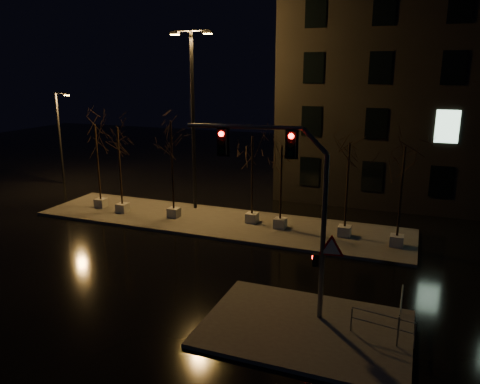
% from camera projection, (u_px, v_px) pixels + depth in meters
% --- Properties ---
extents(ground, '(90.00, 90.00, 0.00)m').
position_uv_depth(ground, '(166.00, 261.00, 21.92)').
color(ground, black).
rests_on(ground, ground).
extents(median, '(22.00, 5.00, 0.15)m').
position_uv_depth(median, '(218.00, 222.00, 27.31)').
color(median, '#4D4944').
rests_on(median, ground).
extents(sidewalk_corner, '(7.00, 5.00, 0.15)m').
position_uv_depth(sidewalk_corner, '(305.00, 328.00, 16.12)').
color(sidewalk_corner, '#4D4944').
rests_on(sidewalk_corner, ground).
extents(building, '(25.00, 12.00, 15.00)m').
position_uv_depth(building, '(479.00, 88.00, 31.35)').
color(building, black).
rests_on(building, ground).
extents(tree_0, '(1.80, 1.80, 5.44)m').
position_uv_depth(tree_0, '(96.00, 143.00, 28.98)').
color(tree_0, '#B7B5AB').
rests_on(tree_0, median).
extents(tree_1, '(1.80, 1.80, 5.41)m').
position_uv_depth(tree_1, '(118.00, 146.00, 27.91)').
color(tree_1, '#B7B5AB').
rests_on(tree_1, median).
extents(tree_2, '(1.80, 1.80, 5.88)m').
position_uv_depth(tree_2, '(171.00, 143.00, 26.89)').
color(tree_2, '#B7B5AB').
rests_on(tree_2, median).
extents(tree_3, '(1.80, 1.80, 5.12)m').
position_uv_depth(tree_3, '(252.00, 156.00, 26.04)').
color(tree_3, '#B7B5AB').
rests_on(tree_3, median).
extents(tree_4, '(1.80, 1.80, 4.75)m').
position_uv_depth(tree_4, '(281.00, 164.00, 25.18)').
color(tree_4, '#B7B5AB').
rests_on(tree_4, median).
extents(tree_5, '(1.80, 1.80, 5.09)m').
position_uv_depth(tree_5, '(348.00, 165.00, 23.86)').
color(tree_5, '#B7B5AB').
rests_on(tree_5, median).
extents(tree_6, '(1.80, 1.80, 5.13)m').
position_uv_depth(tree_6, '(403.00, 170.00, 22.45)').
color(tree_6, '#B7B5AB').
rests_on(tree_6, median).
extents(traffic_signal_mast, '(5.52, 0.86, 6.78)m').
position_uv_depth(traffic_signal_mast, '(292.00, 195.00, 15.82)').
color(traffic_signal_mast, slate).
rests_on(traffic_signal_mast, sidewalk_corner).
extents(streetlight_main, '(2.69, 0.32, 10.80)m').
position_uv_depth(streetlight_main, '(193.00, 109.00, 28.27)').
color(streetlight_main, black).
rests_on(streetlight_main, median).
extents(streetlight_far, '(1.38, 0.26, 7.04)m').
position_uv_depth(streetlight_far, '(60.00, 134.00, 35.89)').
color(streetlight_far, black).
rests_on(streetlight_far, ground).
extents(guard_rail_a, '(2.06, 0.38, 0.90)m').
position_uv_depth(guard_rail_a, '(382.00, 323.00, 15.18)').
color(guard_rail_a, slate).
rests_on(guard_rail_a, sidewalk_corner).
extents(guard_rail_b, '(0.06, 2.35, 1.11)m').
position_uv_depth(guard_rail_b, '(400.00, 309.00, 15.81)').
color(guard_rail_b, slate).
rests_on(guard_rail_b, sidewalk_corner).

